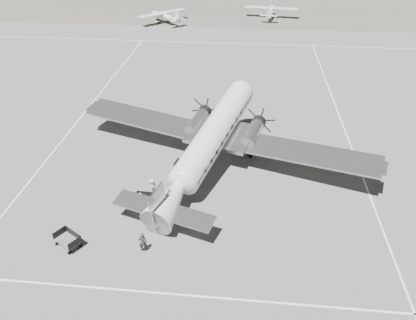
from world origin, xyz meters
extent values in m
plane|color=slate|center=(0.00, 0.00, 0.00)|extent=(260.00, 260.00, 0.00)
cube|color=white|center=(0.00, -14.00, 0.01)|extent=(60.00, 0.15, 0.01)
cube|color=white|center=(12.00, 0.00, 0.01)|extent=(0.15, 80.00, 0.01)
cube|color=white|center=(-18.00, 10.00, 0.01)|extent=(0.15, 60.00, 0.01)
cube|color=white|center=(0.00, 40.00, 0.01)|extent=(90.00, 0.15, 0.01)
imported|color=#2C2C2C|center=(-5.77, -10.42, 0.83)|extent=(0.67, 0.50, 1.66)
imported|color=silver|center=(-7.03, -5.75, 0.78)|extent=(0.78, 0.89, 1.56)
imported|color=#B8B8B6|center=(-6.46, -3.99, 0.85)|extent=(0.55, 0.84, 1.69)
camera|label=1|loc=(0.95, -30.87, 21.39)|focal=35.00mm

